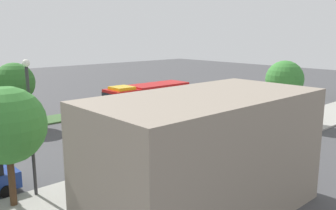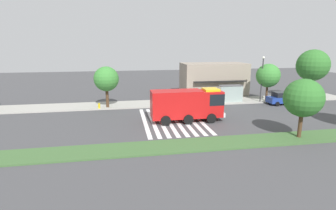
{
  "view_description": "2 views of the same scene",
  "coord_description": "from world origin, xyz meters",
  "px_view_note": "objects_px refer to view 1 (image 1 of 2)",
  "views": [
    {
      "loc": [
        21.14,
        23.8,
        8.07
      ],
      "look_at": [
        -0.24,
        0.18,
        1.66
      ],
      "focal_mm": 38.16,
      "sensor_mm": 36.0,
      "label": 1
    },
    {
      "loc": [
        -5.65,
        -28.19,
        8.55
      ],
      "look_at": [
        -0.37,
        1.15,
        1.57
      ],
      "focal_mm": 27.64,
      "sensor_mm": 36.0,
      "label": 2
    }
  ],
  "objects_px": {
    "fire_truck": "(146,102)",
    "fire_hydrant": "(283,116)",
    "sidewalk_tree_west": "(285,80)",
    "median_tree_far_west": "(14,83)",
    "parked_car_west": "(160,136)",
    "bus_stop_shelter": "(117,146)",
    "street_lamp": "(30,118)",
    "bench_near_shelter": "(170,152)",
    "sidewalk_tree_center": "(7,125)"
  },
  "relations": [
    {
      "from": "fire_truck",
      "to": "fire_hydrant",
      "type": "height_order",
      "value": "fire_truck"
    },
    {
      "from": "sidewalk_tree_west",
      "to": "median_tree_far_west",
      "type": "distance_m",
      "value": 23.71
    },
    {
      "from": "parked_car_west",
      "to": "bus_stop_shelter",
      "type": "distance_m",
      "value": 6.05
    },
    {
      "from": "fire_truck",
      "to": "street_lamp",
      "type": "bearing_deg",
      "value": 29.84
    },
    {
      "from": "bus_stop_shelter",
      "to": "fire_truck",
      "type": "bearing_deg",
      "value": -136.35
    },
    {
      "from": "bus_stop_shelter",
      "to": "bench_near_shelter",
      "type": "xyz_separation_m",
      "value": [
        -4.0,
        0.02,
        -1.3
      ]
    },
    {
      "from": "bench_near_shelter",
      "to": "median_tree_far_west",
      "type": "relative_size",
      "value": 0.29
    },
    {
      "from": "sidewalk_tree_center",
      "to": "sidewalk_tree_west",
      "type": "bearing_deg",
      "value": 180.0
    },
    {
      "from": "parked_car_west",
      "to": "median_tree_far_west",
      "type": "relative_size",
      "value": 0.82
    },
    {
      "from": "parked_car_west",
      "to": "sidewalk_tree_west",
      "type": "relative_size",
      "value": 0.8
    },
    {
      "from": "bus_stop_shelter",
      "to": "street_lamp",
      "type": "height_order",
      "value": "street_lamp"
    },
    {
      "from": "street_lamp",
      "to": "sidewalk_tree_west",
      "type": "height_order",
      "value": "street_lamp"
    },
    {
      "from": "median_tree_far_west",
      "to": "fire_hydrant",
      "type": "height_order",
      "value": "median_tree_far_west"
    },
    {
      "from": "parked_car_west",
      "to": "sidewalk_tree_center",
      "type": "relative_size",
      "value": 0.79
    },
    {
      "from": "parked_car_west",
      "to": "fire_hydrant",
      "type": "bearing_deg",
      "value": 170.7
    },
    {
      "from": "sidewalk_tree_west",
      "to": "sidewalk_tree_center",
      "type": "relative_size",
      "value": 0.99
    },
    {
      "from": "bench_near_shelter",
      "to": "sidewalk_tree_center",
      "type": "distance_m",
      "value": 10.24
    },
    {
      "from": "fire_truck",
      "to": "median_tree_far_west",
      "type": "distance_m",
      "value": 11.49
    },
    {
      "from": "fire_hydrant",
      "to": "fire_truck",
      "type": "bearing_deg",
      "value": -35.5
    },
    {
      "from": "fire_truck",
      "to": "fire_hydrant",
      "type": "xyz_separation_m",
      "value": [
        -10.52,
        7.51,
        -1.57
      ]
    },
    {
      "from": "bench_near_shelter",
      "to": "fire_hydrant",
      "type": "xyz_separation_m",
      "value": [
        -15.24,
        -0.83,
        -0.1
      ]
    },
    {
      "from": "bench_near_shelter",
      "to": "sidewalk_tree_west",
      "type": "relative_size",
      "value": 0.29
    },
    {
      "from": "street_lamp",
      "to": "sidewalk_tree_center",
      "type": "height_order",
      "value": "street_lamp"
    },
    {
      "from": "bus_stop_shelter",
      "to": "bench_near_shelter",
      "type": "relative_size",
      "value": 2.19
    },
    {
      "from": "street_lamp",
      "to": "fire_hydrant",
      "type": "bearing_deg",
      "value": -179.76
    },
    {
      "from": "street_lamp",
      "to": "parked_car_west",
      "type": "bearing_deg",
      "value": -169.61
    },
    {
      "from": "fire_truck",
      "to": "bus_stop_shelter",
      "type": "height_order",
      "value": "fire_truck"
    },
    {
      "from": "street_lamp",
      "to": "bus_stop_shelter",
      "type": "bearing_deg",
      "value": 170.87
    },
    {
      "from": "parked_car_west",
      "to": "sidewalk_tree_west",
      "type": "xyz_separation_m",
      "value": [
        -12.73,
        2.2,
        3.15
      ]
    },
    {
      "from": "fire_hydrant",
      "to": "parked_car_west",
      "type": "bearing_deg",
      "value": -7.01
    },
    {
      "from": "sidewalk_tree_west",
      "to": "bench_near_shelter",
      "type": "bearing_deg",
      "value": 1.35
    },
    {
      "from": "bench_near_shelter",
      "to": "sidewalk_tree_west",
      "type": "distance_m",
      "value": 14.55
    },
    {
      "from": "bench_near_shelter",
      "to": "sidewalk_tree_west",
      "type": "xyz_separation_m",
      "value": [
        -14.14,
        -0.33,
        3.43
      ]
    },
    {
      "from": "sidewalk_tree_west",
      "to": "median_tree_far_west",
      "type": "height_order",
      "value": "sidewalk_tree_west"
    },
    {
      "from": "parked_car_west",
      "to": "sidewalk_tree_center",
      "type": "xyz_separation_m",
      "value": [
        11.06,
        2.2,
        3.12
      ]
    },
    {
      "from": "parked_car_west",
      "to": "bus_stop_shelter",
      "type": "bearing_deg",
      "value": 22.65
    },
    {
      "from": "street_lamp",
      "to": "sidewalk_tree_west",
      "type": "xyz_separation_m",
      "value": [
        -22.56,
        0.4,
        -0.06
      ]
    },
    {
      "from": "parked_car_west",
      "to": "sidewalk_tree_west",
      "type": "height_order",
      "value": "sidewalk_tree_west"
    },
    {
      "from": "fire_truck",
      "to": "parked_car_west",
      "type": "xyz_separation_m",
      "value": [
        3.31,
        5.8,
        -1.18
      ]
    },
    {
      "from": "sidewalk_tree_center",
      "to": "median_tree_far_west",
      "type": "bearing_deg",
      "value": -110.3
    },
    {
      "from": "sidewalk_tree_west",
      "to": "fire_hydrant",
      "type": "distance_m",
      "value": 3.74
    },
    {
      "from": "bench_near_shelter",
      "to": "bus_stop_shelter",
      "type": "bearing_deg",
      "value": -0.33
    },
    {
      "from": "median_tree_far_west",
      "to": "fire_truck",
      "type": "bearing_deg",
      "value": 140.16
    },
    {
      "from": "bus_stop_shelter",
      "to": "sidewalk_tree_center",
      "type": "height_order",
      "value": "sidewalk_tree_center"
    },
    {
      "from": "bench_near_shelter",
      "to": "street_lamp",
      "type": "xyz_separation_m",
      "value": [
        8.43,
        -0.73,
        3.49
      ]
    },
    {
      "from": "fire_truck",
      "to": "bus_stop_shelter",
      "type": "distance_m",
      "value": 12.05
    },
    {
      "from": "bench_near_shelter",
      "to": "median_tree_far_west",
      "type": "bearing_deg",
      "value": -75.64
    },
    {
      "from": "parked_car_west",
      "to": "median_tree_far_west",
      "type": "distance_m",
      "value": 14.46
    },
    {
      "from": "street_lamp",
      "to": "median_tree_far_west",
      "type": "xyz_separation_m",
      "value": [
        -4.43,
        -14.88,
        -0.23
      ]
    },
    {
      "from": "street_lamp",
      "to": "fire_truck",
      "type": "bearing_deg",
      "value": -149.94
    }
  ]
}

